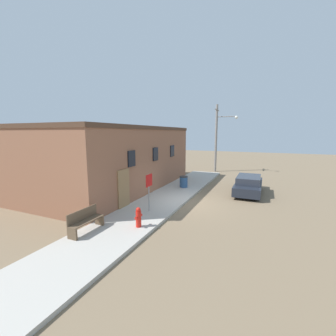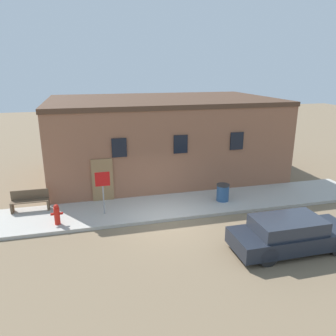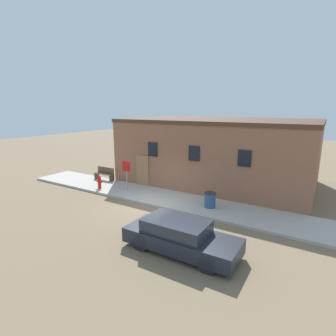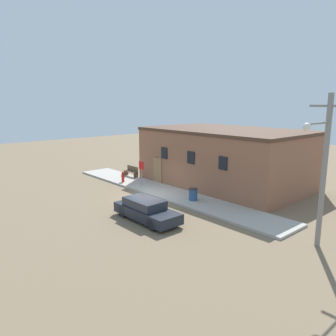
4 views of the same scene
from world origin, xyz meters
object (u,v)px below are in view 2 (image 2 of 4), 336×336
fire_hydrant (57,214)px  bench (30,201)px  trash_bin (223,192)px  parked_car (291,234)px  stop_sign (103,185)px

fire_hydrant → bench: bench is taller
trash_bin → parked_car: size_ratio=0.19×
trash_bin → parked_car: 4.54m
bench → stop_sign: bearing=-21.1°
fire_hydrant → trash_bin: fire_hydrant is taller
fire_hydrant → parked_car: 9.03m
bench → parked_car: parked_car is taller
stop_sign → parked_car: bearing=-34.8°
stop_sign → bench: size_ratio=1.21×
stop_sign → trash_bin: bearing=1.4°
bench → parked_car: size_ratio=0.36×
stop_sign → bench: (-3.17, 1.23, -0.88)m
stop_sign → bench: stop_sign is taller
stop_sign → parked_car: 7.68m
fire_hydrant → parked_car: bearing=-25.2°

